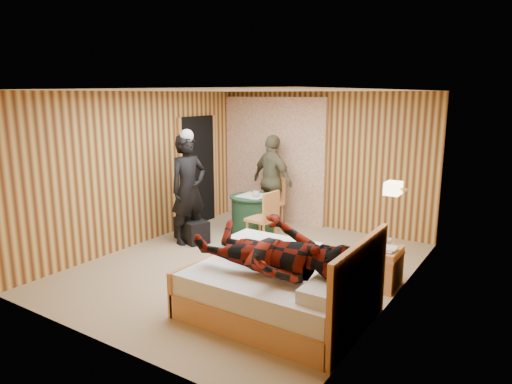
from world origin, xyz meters
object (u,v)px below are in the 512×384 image
Objects in this scene: woman_standing at (188,189)px; chair_far at (272,198)px; man_at_table at (273,181)px; round_table at (253,215)px; duffel_bag at (192,230)px; wall_lamp at (393,188)px; man_on_bed at (272,239)px; chair_near at (266,215)px; nightstand at (383,267)px; bed at (280,288)px.

chair_far is at bearing -7.32° from woman_standing.
round_table is at bearing 108.10° from man_at_table.
round_table is at bearing 72.93° from duffel_bag.
wall_lamp is 0.15× the size of man_at_table.
man_on_bed reaches higher than round_table.
wall_lamp is at bearing 82.62° from chair_near.
duffel_bag is (-3.34, 0.10, -0.08)m from nightstand.
chair_near is 0.51× the size of woman_standing.
woman_standing is at bearing -61.81° from chair_near.
man_at_table is (-0.53, 1.10, 0.33)m from chair_near.
wall_lamp is 2.34m from chair_near.
man_on_bed is (2.61, -1.69, 0.76)m from duffel_bag.
chair_near is at bearing 167.75° from wall_lamp.
round_table is 0.86× the size of chair_far.
woman_standing reaches higher than round_table.
round_table is 1.27m from woman_standing.
bed reaches higher than chair_near.
wall_lamp is 0.15× the size of man_on_bed.
round_table is at bearing -19.33° from woman_standing.
bed is 3.62× the size of nightstand.
nightstand is at bearing 80.66° from chair_near.
bed is 1.55m from nightstand.
chair_near is at bearing -38.87° from round_table.
round_table is (-1.90, 2.33, 0.06)m from bed.
man_on_bed is (2.58, -1.61, 0.04)m from woman_standing.
chair_far is (-2.64, 1.61, 0.27)m from nightstand.
chair_far is 1.00× the size of chair_near.
man_on_bed is (1.93, -2.55, 0.59)m from round_table.
bed is 2.11× the size of chair_far.
bed is 2.97m from woman_standing.
round_table is at bearing -83.36° from chair_far.
man_at_table is at bearing 122.41° from bed.
woman_standing is 1.06× the size of man_at_table.
bed is at bearing 40.72° from chair_near.
nightstand is 0.30× the size of woman_standing.
wall_lamp is at bearing 64.94° from man_on_bed.
nightstand is at bearing -122.70° from wall_lamp.
man_on_bed is at bearing 38.13° from chair_near.
duffel_bag is (-0.68, -0.86, -0.17)m from round_table.
man_at_table is at bearing -6.60° from woman_standing.
man_on_bed is at bearing -106.51° from woman_standing.
chair_near is (0.53, -0.43, 0.18)m from round_table.
chair_far reaches higher than duffel_bag.
woman_standing is 1.74m from man_at_table.
man_at_table reaches higher than wall_lamp.
woman_standing reaches higher than nightstand.
woman_standing is at bearing 86.01° from man_at_table.
man_at_table reaches higher than chair_far.
chair_near is 2.57m from man_on_bed.
man_on_bed reaches higher than wall_lamp.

